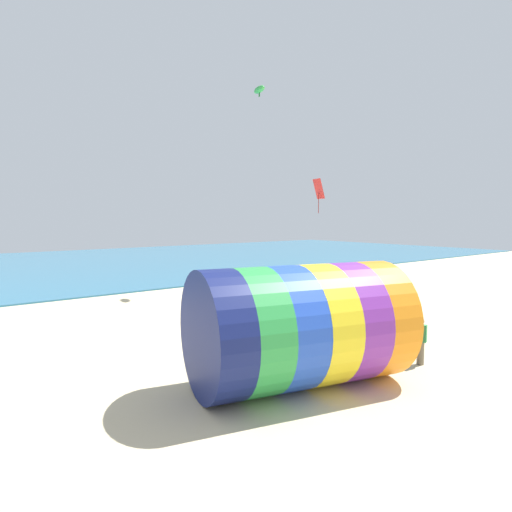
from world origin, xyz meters
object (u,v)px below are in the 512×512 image
bystander_near_water (309,281)px  kite_handler (421,341)px  bystander_mid_beach (238,294)px  kite_red_diamond (319,189)px  kite_green_parafoil (259,90)px  giant_inflatable_tube (300,326)px

bystander_near_water → kite_handler: bearing=-120.6°
kite_handler → bystander_mid_beach: bystander_mid_beach is taller
kite_red_diamond → bystander_near_water: bearing=48.1°
kite_green_parafoil → kite_handler: bearing=-111.2°
giant_inflatable_tube → kite_green_parafoil: 22.24m
kite_green_parafoil → bystander_mid_beach: (-5.92, -5.47, -12.74)m
bystander_near_water → giant_inflatable_tube: bearing=-136.3°
kite_red_diamond → giant_inflatable_tube: bearing=-139.5°
giant_inflatable_tube → kite_green_parafoil: kite_green_parafoil is taller
kite_green_parafoil → giant_inflatable_tube: bearing=-125.5°
giant_inflatable_tube → kite_red_diamond: kite_red_diamond is taller
kite_handler → bystander_mid_beach: size_ratio=0.94×
giant_inflatable_tube → bystander_near_water: size_ratio=4.30×
kite_handler → kite_green_parafoil: kite_green_parafoil is taller
kite_handler → bystander_mid_beach: 11.05m
bystander_near_water → bystander_mid_beach: 7.19m
kite_green_parafoil → bystander_near_water: size_ratio=0.95×
kite_handler → kite_red_diamond: bearing=69.3°
bystander_near_water → bystander_mid_beach: bystander_mid_beach is taller
bystander_mid_beach → kite_green_parafoil: bearing=42.8°
giant_inflatable_tube → kite_red_diamond: (7.36, 6.30, 4.52)m
kite_green_parafoil → bystander_near_water: 13.42m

